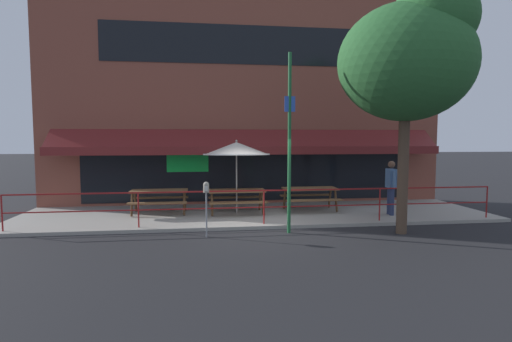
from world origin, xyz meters
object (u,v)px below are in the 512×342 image
object	(u,v)px
street_sign_pole	(289,142)
picnic_table_left	(159,195)
parking_meter_near	(206,192)
street_tree_curbside	(411,55)
picnic_table_right	(310,193)
pedestrian_walking	(391,185)
patio_umbrella_centre	(236,149)
picnic_table_centre	(237,195)

from	to	relation	value
street_sign_pole	picnic_table_left	bearing A→B (deg)	143.61
parking_meter_near	street_tree_curbside	bearing A→B (deg)	-3.73
picnic_table_right	pedestrian_walking	distance (m)	2.59
street_tree_curbside	street_sign_pole	bearing A→B (deg)	170.40
pedestrian_walking	patio_umbrella_centre	bearing A→B (deg)	169.05
patio_umbrella_centre	picnic_table_left	bearing A→B (deg)	175.39
picnic_table_right	parking_meter_near	world-z (taller)	parking_meter_near
picnic_table_centre	street_sign_pole	bearing A→B (deg)	-64.08
parking_meter_near	street_sign_pole	distance (m)	2.54
street_sign_pole	street_tree_curbside	bearing A→B (deg)	-9.60
pedestrian_walking	street_sign_pole	distance (m)	4.19
picnic_table_centre	patio_umbrella_centre	size ratio (longest dim) A/B	0.76
patio_umbrella_centre	pedestrian_walking	distance (m)	5.03
pedestrian_walking	parking_meter_near	world-z (taller)	pedestrian_walking
street_tree_curbside	parking_meter_near	bearing A→B (deg)	176.27
parking_meter_near	street_sign_pole	xyz separation A→B (m)	(2.18, 0.17, 1.28)
picnic_table_centre	patio_umbrella_centre	bearing A→B (deg)	90.00
picnic_table_centre	parking_meter_near	size ratio (longest dim) A/B	1.27
patio_umbrella_centre	street_sign_pole	bearing A→B (deg)	-64.63
picnic_table_left	street_sign_pole	world-z (taller)	street_sign_pole
street_tree_curbside	picnic_table_centre	bearing A→B (deg)	145.11
picnic_table_left	street_tree_curbside	xyz separation A→B (m)	(6.71, -3.22, 3.93)
picnic_table_centre	parking_meter_near	world-z (taller)	parking_meter_near
pedestrian_walking	street_tree_curbside	distance (m)	4.19
picnic_table_right	patio_umbrella_centre	bearing A→B (deg)	-177.06
pedestrian_walking	parking_meter_near	size ratio (longest dim) A/B	1.20
patio_umbrella_centre	parking_meter_near	bearing A→B (deg)	-110.48
picnic_table_centre	picnic_table_right	distance (m)	2.48
parking_meter_near	street_sign_pole	bearing A→B (deg)	4.57
street_sign_pole	street_tree_curbside	size ratio (longest dim) A/B	0.73
pedestrian_walking	street_tree_curbside	world-z (taller)	street_tree_curbside
street_tree_curbside	pedestrian_walking	bearing A→B (deg)	74.43
patio_umbrella_centre	pedestrian_walking	xyz separation A→B (m)	(4.82, -0.93, -1.12)
parking_meter_near	patio_umbrella_centre	bearing A→B (deg)	69.52
picnic_table_left	picnic_table_centre	distance (m)	2.49
street_sign_pole	street_tree_curbside	distance (m)	3.81
picnic_table_left	street_sign_pole	distance (m)	4.86
picnic_table_left	picnic_table_right	xyz separation A→B (m)	(4.95, -0.07, 0.00)
picnic_table_right	street_sign_pole	distance (m)	3.39
parking_meter_near	picnic_table_right	bearing A→B (deg)	38.87
pedestrian_walking	picnic_table_left	bearing A→B (deg)	171.18
pedestrian_walking	parking_meter_near	distance (m)	6.07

